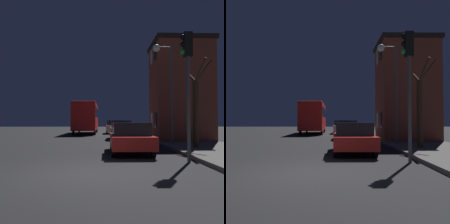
# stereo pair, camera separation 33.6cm
# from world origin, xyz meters

# --- Properties ---
(ground_plane) EXTENTS (120.00, 120.00, 0.00)m
(ground_plane) POSITION_xyz_m (0.00, 0.00, 0.00)
(ground_plane) COLOR black
(brick_building) EXTENTS (4.12, 4.09, 7.17)m
(brick_building) POSITION_xyz_m (6.09, 11.02, 3.76)
(brick_building) COLOR brown
(brick_building) RESTS_ON sidewalk
(streetlamp) EXTENTS (1.20, 0.45, 5.97)m
(streetlamp) POSITION_xyz_m (4.17, 7.67, 4.41)
(streetlamp) COLOR #4C4C4C
(streetlamp) RESTS_ON sidewalk
(traffic_light) EXTENTS (0.43, 0.24, 4.73)m
(traffic_light) POSITION_xyz_m (3.56, 1.77, 3.37)
(traffic_light) COLOR #4C4C4C
(traffic_light) RESTS_ON ground
(bare_tree) EXTENTS (1.07, 1.91, 4.57)m
(bare_tree) POSITION_xyz_m (5.28, 5.56, 2.21)
(bare_tree) COLOR #382819
(bare_tree) RESTS_ON sidewalk
(bus) EXTENTS (2.53, 9.36, 3.61)m
(bus) POSITION_xyz_m (-1.67, 22.88, 2.15)
(bus) COLOR red
(bus) RESTS_ON ground
(car_near_lane) EXTENTS (1.81, 4.07, 1.41)m
(car_near_lane) POSITION_xyz_m (1.75, 4.40, 0.74)
(car_near_lane) COLOR #B21E19
(car_near_lane) RESTS_ON ground
(car_mid_lane) EXTENTS (1.72, 3.98, 1.54)m
(car_mid_lane) POSITION_xyz_m (1.88, 13.51, 0.80)
(car_mid_lane) COLOR beige
(car_mid_lane) RESTS_ON ground
(car_far_lane) EXTENTS (1.88, 4.44, 1.58)m
(car_far_lane) POSITION_xyz_m (1.65, 22.73, 0.80)
(car_far_lane) COLOR #B7BABF
(car_far_lane) RESTS_ON ground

